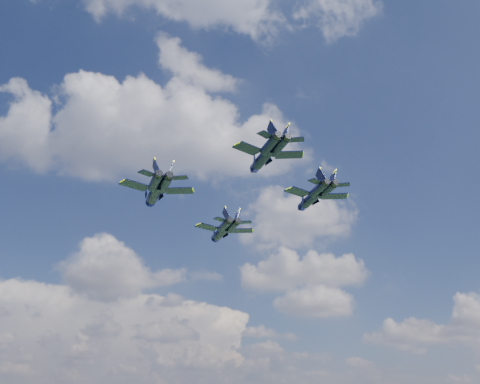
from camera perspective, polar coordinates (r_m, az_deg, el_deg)
name	(u,v)px	position (r m, az deg, el deg)	size (l,w,h in m)	color
jet_lead	(221,232)	(120.88, -2.05, -4.31)	(12.92, 17.58, 4.14)	black
jet_left	(155,193)	(102.59, -9.10, -0.11)	(13.46, 18.26, 4.30)	black
jet_right	(311,199)	(111.91, 7.55, -0.71)	(13.42, 18.08, 4.25)	black
jet_slot	(263,158)	(91.92, 2.47, 3.67)	(12.17, 16.52, 3.89)	black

